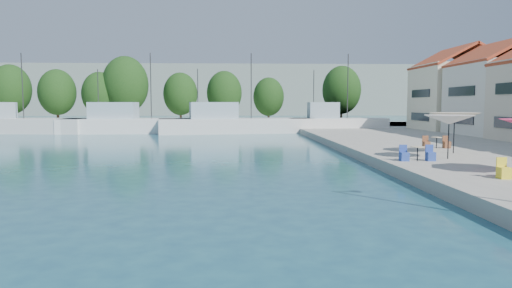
{
  "coord_description": "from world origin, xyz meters",
  "views": [
    {
      "loc": [
        -1.67,
        -1.36,
        3.56
      ],
      "look_at": [
        -0.53,
        26.0,
        1.16
      ],
      "focal_mm": 32.0,
      "sensor_mm": 36.0,
      "label": 1
    }
  ],
  "objects_px": {
    "trawler_02": "(133,124)",
    "trawler_03": "(232,124)",
    "trawler_01": "(4,124)",
    "umbrella_cream": "(455,117)",
    "umbrella_white": "(449,120)",
    "trawler_04": "(335,124)"
  },
  "relations": [
    {
      "from": "trawler_04",
      "to": "umbrella_white",
      "type": "relative_size",
      "value": 4.47
    },
    {
      "from": "trawler_01",
      "to": "umbrella_cream",
      "type": "xyz_separation_m",
      "value": [
        41.88,
        -30.87,
        1.73
      ]
    },
    {
      "from": "trawler_02",
      "to": "umbrella_cream",
      "type": "bearing_deg",
      "value": -50.13
    },
    {
      "from": "trawler_02",
      "to": "trawler_03",
      "type": "relative_size",
      "value": 0.95
    },
    {
      "from": "trawler_01",
      "to": "umbrella_white",
      "type": "distance_m",
      "value": 52.47
    },
    {
      "from": "umbrella_cream",
      "to": "trawler_02",
      "type": "bearing_deg",
      "value": 130.99
    },
    {
      "from": "trawler_01",
      "to": "umbrella_white",
      "type": "xyz_separation_m",
      "value": [
        40.23,
        -33.64,
        1.66
      ]
    },
    {
      "from": "trawler_01",
      "to": "trawler_02",
      "type": "relative_size",
      "value": 1.13
    },
    {
      "from": "trawler_02",
      "to": "umbrella_cream",
      "type": "distance_m",
      "value": 39.49
    },
    {
      "from": "trawler_01",
      "to": "trawler_03",
      "type": "distance_m",
      "value": 28.3
    },
    {
      "from": "trawler_04",
      "to": "umbrella_cream",
      "type": "xyz_separation_m",
      "value": [
        0.73,
        -30.02,
        1.73
      ]
    },
    {
      "from": "trawler_02",
      "to": "umbrella_cream",
      "type": "xyz_separation_m",
      "value": [
        25.88,
        -29.78,
        1.73
      ]
    },
    {
      "from": "trawler_01",
      "to": "umbrella_cream",
      "type": "height_order",
      "value": "trawler_01"
    },
    {
      "from": "umbrella_white",
      "to": "umbrella_cream",
      "type": "xyz_separation_m",
      "value": [
        1.65,
        2.78,
        0.08
      ]
    },
    {
      "from": "trawler_01",
      "to": "trawler_04",
      "type": "xyz_separation_m",
      "value": [
        41.15,
        -0.85,
        0.0
      ]
    },
    {
      "from": "trawler_04",
      "to": "umbrella_white",
      "type": "distance_m",
      "value": 32.85
    },
    {
      "from": "trawler_02",
      "to": "trawler_01",
      "type": "bearing_deg",
      "value": 174.99
    },
    {
      "from": "trawler_03",
      "to": "umbrella_white",
      "type": "relative_size",
      "value": 7.02
    },
    {
      "from": "trawler_02",
      "to": "umbrella_white",
      "type": "distance_m",
      "value": 40.62
    },
    {
      "from": "umbrella_white",
      "to": "umbrella_cream",
      "type": "bearing_deg",
      "value": 59.29
    },
    {
      "from": "trawler_03",
      "to": "umbrella_cream",
      "type": "height_order",
      "value": "trawler_03"
    },
    {
      "from": "umbrella_cream",
      "to": "trawler_04",
      "type": "bearing_deg",
      "value": 91.39
    }
  ]
}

